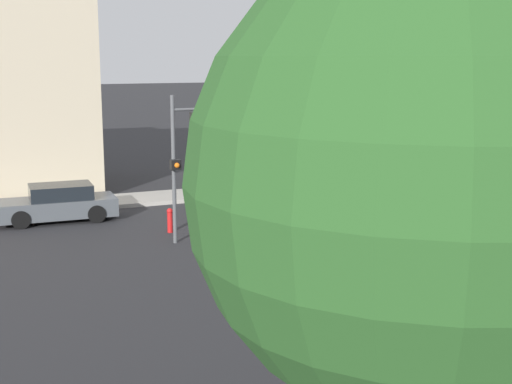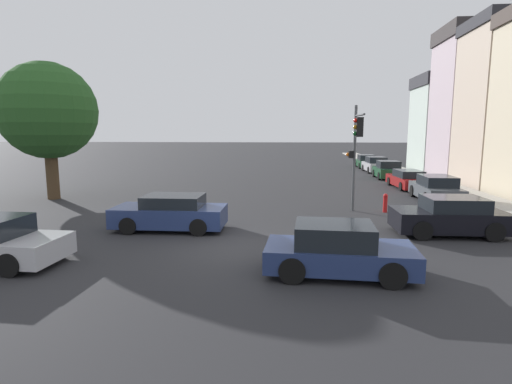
# 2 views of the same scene
# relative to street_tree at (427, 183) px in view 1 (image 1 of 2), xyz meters

# --- Properties ---
(ground_plane) EXTENTS (300.00, 300.00, 0.00)m
(ground_plane) POSITION_rel_street_tree_xyz_m (11.91, -9.03, -5.05)
(ground_plane) COLOR #28282B
(street_tree) EXTENTS (5.45, 5.45, 7.81)m
(street_tree) POSITION_rel_street_tree_xyz_m (0.00, 0.00, 0.00)
(street_tree) COLOR #4C3823
(street_tree) RESTS_ON ground_plane
(traffic_signal) EXTENTS (0.63, 1.82, 5.15)m
(traffic_signal) POSITION_rel_street_tree_xyz_m (16.90, -2.53, -1.69)
(traffic_signal) COLOR #515456
(traffic_signal) RESTS_ON ground_plane
(crossing_car_0) EXTENTS (4.09, 2.15, 1.42)m
(crossing_car_0) POSITION_rel_street_tree_xyz_m (15.15, -11.32, -4.38)
(crossing_car_0) COLOR navy
(crossing_car_0) RESTS_ON ground_plane
(crossing_car_1) EXTENTS (4.39, 2.07, 1.40)m
(crossing_car_1) POSITION_rel_street_tree_xyz_m (9.09, -6.74, -4.37)
(crossing_car_1) COLOR navy
(crossing_car_1) RESTS_ON ground_plane
(crossing_car_3) EXTENTS (4.05, 2.10, 1.45)m
(crossing_car_3) POSITION_rel_street_tree_xyz_m (19.85, -6.60, -4.35)
(crossing_car_3) COLOR black
(crossing_car_3) RESTS_ON ground_plane
(parked_car_0) EXTENTS (2.08, 4.64, 1.46)m
(parked_car_0) POSITION_rel_street_tree_xyz_m (22.00, 1.13, -4.35)
(parked_car_0) COLOR #4C5156
(parked_car_0) RESTS_ON ground_plane
(fire_hydrant) EXTENTS (0.22, 0.22, 0.92)m
(fire_hydrant) POSITION_rel_street_tree_xyz_m (18.43, -2.40, -4.56)
(fire_hydrant) COLOR red
(fire_hydrant) RESTS_ON ground_plane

